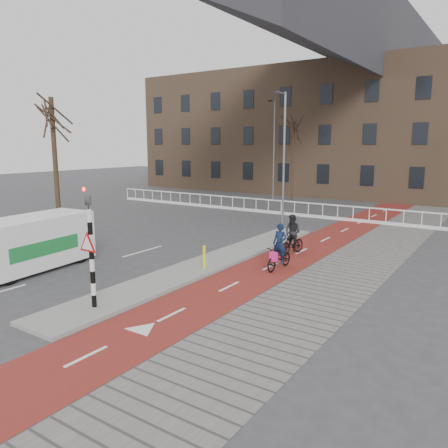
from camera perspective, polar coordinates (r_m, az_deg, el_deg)
The scene contains 15 objects.
ground at distance 14.46m, azimuth -8.81°, elevation -9.15°, with size 120.00×120.00×0.00m, color #38383A.
bike_lane at distance 21.97m, azimuth 12.17°, elevation -2.46°, with size 2.50×60.00×0.01m, color maroon.
sidewalk at distance 21.13m, azimuth 19.24°, elevation -3.32°, with size 3.00×60.00×0.01m, color slate.
curb_island at distance 17.82m, azimuth -1.75°, elevation -5.05°, with size 1.80×16.00×0.12m, color gray.
traffic_signal at distance 13.01m, azimuth -17.05°, elevation -2.58°, with size 0.80×0.80×3.68m.
bollard at distance 16.77m, azimuth -2.59°, elevation -4.29°, with size 0.12×0.12×0.87m, color yellow.
cyclist_near at distance 17.06m, azimuth 7.25°, elevation -3.92°, with size 0.68×1.74×1.81m.
cyclist_far at distance 19.33m, azimuth 8.92°, elevation -1.84°, with size 0.84×1.69×1.78m.
van at distance 18.33m, azimuth -23.96°, elevation -2.22°, with size 2.38×4.96×2.06m.
railing at distance 30.85m, azimuth 5.81°, elevation 1.97°, with size 28.00×0.10×0.99m.
townhouse_row at distance 43.83m, azimuth 17.97°, elevation 13.86°, with size 46.00×10.00×15.90m.
tree_left at distance 27.39m, azimuth -21.17°, elevation 7.43°, with size 0.28×0.28×7.43m, color black.
tree_mid at distance 38.30m, azimuth 8.96°, elevation 8.08°, with size 0.22×0.22×6.65m, color black.
streetlight_near at distance 24.47m, azimuth 7.82°, elevation 7.91°, with size 0.12×0.12×7.56m, color slate.
streetlight_left at distance 37.94m, azimuth 6.54°, elevation 9.45°, with size 0.12×0.12×8.42m, color slate.
Camera 1 is at (9.31, -9.96, 4.82)m, focal length 35.00 mm.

